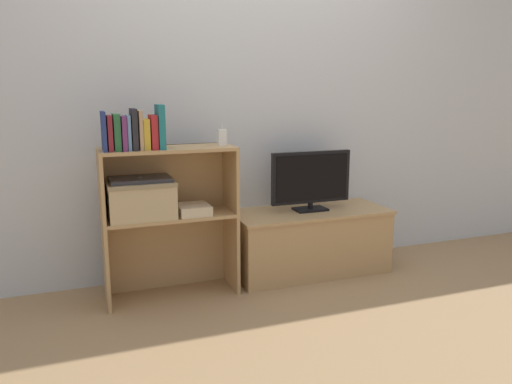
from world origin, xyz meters
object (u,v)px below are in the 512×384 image
(laptop, at_px, (140,179))
(tv_stand, at_px, (310,241))
(tv, at_px, (311,179))
(magazine_stack, at_px, (193,209))
(book_skyblue, at_px, (128,133))
(book_maroon, at_px, (109,133))
(book_mustard, at_px, (146,134))
(book_teal, at_px, (160,127))
(book_plum, at_px, (124,133))
(book_charcoal, at_px, (134,129))
(book_forest, at_px, (117,132))
(storage_basket_left, at_px, (141,198))
(book_tan, at_px, (140,130))
(book_navy, at_px, (104,131))
(book_crimson, at_px, (153,132))
(baby_monitor, at_px, (222,137))

(laptop, bearing_deg, tv_stand, 4.12)
(tv, bearing_deg, magazine_stack, -172.53)
(book_skyblue, bearing_deg, magazine_stack, 1.52)
(tv, xyz_separation_m, book_maroon, (-1.30, -0.12, 0.36))
(book_mustard, distance_m, book_teal, 0.09)
(tv, distance_m, book_teal, 1.10)
(magazine_stack, bearing_deg, book_plum, -178.58)
(book_charcoal, height_order, book_teal, book_teal)
(book_forest, relative_size, storage_basket_left, 0.52)
(book_skyblue, relative_size, laptop, 0.56)
(book_plum, bearing_deg, storage_basket_left, 25.06)
(book_tan, bearing_deg, book_charcoal, 180.00)
(book_charcoal, bearing_deg, book_plum, 180.00)
(book_forest, bearing_deg, book_teal, 0.00)
(book_tan, height_order, laptop, book_tan)
(book_forest, bearing_deg, book_charcoal, 0.00)
(tv, xyz_separation_m, book_skyblue, (-1.20, -0.12, 0.36))
(book_plum, height_order, book_tan, book_tan)
(book_navy, bearing_deg, book_mustard, 0.00)
(book_forest, relative_size, book_plum, 1.07)
(storage_basket_left, bearing_deg, tv, 4.05)
(storage_basket_left, bearing_deg, book_crimson, -25.63)
(book_plum, bearing_deg, book_crimson, 0.00)
(storage_basket_left, bearing_deg, baby_monitor, 1.71)
(book_skyblue, xyz_separation_m, book_teal, (0.18, 0.00, 0.03))
(book_teal, relative_size, laptop, 0.72)
(book_forest, bearing_deg, storage_basket_left, 17.97)
(book_plum, distance_m, book_charcoal, 0.06)
(book_skyblue, distance_m, laptop, 0.28)
(tv_stand, xyz_separation_m, magazine_stack, (-0.84, -0.11, 0.32))
(book_teal, bearing_deg, book_charcoal, 180.00)
(book_crimson, height_order, book_teal, book_teal)
(tv_stand, relative_size, book_skyblue, 5.56)
(book_mustard, xyz_separation_m, storage_basket_left, (-0.04, 0.04, -0.37))
(book_navy, bearing_deg, baby_monitor, 4.46)
(book_navy, xyz_separation_m, book_teal, (0.31, 0.00, 0.02))
(laptop, height_order, magazine_stack, laptop)
(book_maroon, bearing_deg, book_teal, 0.00)
(book_navy, distance_m, book_plum, 0.11)
(book_mustard, bearing_deg, tv, 6.18)
(book_crimson, relative_size, laptop, 0.55)
(book_plum, relative_size, book_teal, 0.76)
(magazine_stack, bearing_deg, tv_stand, 7.57)
(book_forest, relative_size, laptop, 0.58)
(storage_basket_left, bearing_deg, book_teal, -17.78)
(book_mustard, height_order, baby_monitor, book_mustard)
(book_navy, bearing_deg, magazine_stack, 1.11)
(tv_stand, distance_m, laptop, 1.26)
(book_skyblue, bearing_deg, tv_stand, 5.77)
(book_plum, height_order, book_skyblue, book_skyblue)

